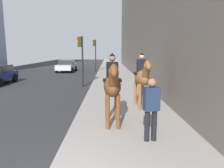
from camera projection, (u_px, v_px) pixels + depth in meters
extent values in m
ellipsoid|color=brown|center=(112.00, 86.00, 6.62)|extent=(1.51, 0.60, 0.66)
cylinder|color=brown|center=(118.00, 112.00, 6.31)|extent=(0.13, 0.13, 1.09)
cylinder|color=brown|center=(108.00, 112.00, 6.29)|extent=(0.13, 0.13, 1.09)
cylinder|color=brown|center=(116.00, 104.00, 7.19)|extent=(0.13, 0.13, 1.09)
cylinder|color=brown|center=(107.00, 105.00, 7.18)|extent=(0.13, 0.13, 1.09)
cylinder|color=brown|center=(113.00, 78.00, 5.81)|extent=(0.64, 0.30, 0.68)
ellipsoid|color=brown|center=(114.00, 70.00, 5.56)|extent=(0.63, 0.24, 0.49)
cylinder|color=black|center=(111.00, 85.00, 7.34)|extent=(0.28, 0.11, 0.55)
cube|color=black|center=(112.00, 80.00, 6.64)|extent=(0.45, 0.61, 0.08)
cube|color=black|center=(112.00, 71.00, 6.59)|extent=(0.29, 0.39, 0.55)
sphere|color=#8C664C|center=(112.00, 58.00, 6.53)|extent=(0.22, 0.22, 0.22)
cone|color=black|center=(112.00, 54.00, 6.51)|extent=(0.20, 0.20, 0.10)
ellipsoid|color=brown|center=(142.00, 78.00, 8.70)|extent=(1.53, 0.64, 0.66)
cylinder|color=brown|center=(147.00, 97.00, 8.38)|extent=(0.13, 0.13, 1.08)
cylinder|color=brown|center=(140.00, 97.00, 8.36)|extent=(0.13, 0.13, 1.08)
cylinder|color=brown|center=(143.00, 93.00, 9.27)|extent=(0.13, 0.13, 1.08)
cylinder|color=brown|center=(136.00, 93.00, 9.24)|extent=(0.13, 0.13, 1.08)
cylinder|color=brown|center=(146.00, 71.00, 7.88)|extent=(0.65, 0.31, 0.68)
ellipsoid|color=brown|center=(148.00, 65.00, 7.64)|extent=(0.64, 0.25, 0.49)
cylinder|color=black|center=(138.00, 78.00, 9.41)|extent=(0.29, 0.12, 0.55)
cube|color=black|center=(141.00, 73.00, 8.72)|extent=(0.47, 0.62, 0.08)
cube|color=black|center=(142.00, 66.00, 8.67)|extent=(0.30, 0.40, 0.55)
sphere|color=#D8AD8C|center=(142.00, 57.00, 8.60)|extent=(0.22, 0.22, 0.22)
cone|color=black|center=(142.00, 54.00, 8.58)|extent=(0.21, 0.21, 0.10)
cylinder|color=black|center=(147.00, 126.00, 5.47)|extent=(0.14, 0.14, 0.85)
cylinder|color=black|center=(154.00, 125.00, 5.50)|extent=(0.14, 0.14, 0.85)
cube|color=#1E2D47|center=(151.00, 99.00, 5.37)|extent=(0.32, 0.44, 0.62)
sphere|color=#8C664C|center=(152.00, 83.00, 5.30)|extent=(0.22, 0.22, 0.22)
cube|color=silver|center=(67.00, 67.00, 25.04)|extent=(3.88, 1.90, 0.60)
cube|color=#262D38|center=(67.00, 62.00, 25.18)|extent=(2.19, 1.65, 0.52)
cylinder|color=black|center=(72.00, 70.00, 23.91)|extent=(0.64, 0.23, 0.64)
cylinder|color=black|center=(57.00, 70.00, 23.92)|extent=(0.64, 0.23, 0.64)
cylinder|color=black|center=(76.00, 68.00, 26.26)|extent=(0.64, 0.23, 0.64)
cylinder|color=black|center=(62.00, 68.00, 26.27)|extent=(0.64, 0.23, 0.64)
cylinder|color=black|center=(0.00, 83.00, 14.49)|extent=(0.64, 0.23, 0.64)
cylinder|color=black|center=(15.00, 78.00, 16.89)|extent=(0.64, 0.23, 0.64)
cylinder|color=black|center=(83.00, 62.00, 14.38)|extent=(0.12, 0.12, 3.55)
cube|color=#2D280C|center=(80.00, 42.00, 14.16)|extent=(0.20, 0.24, 0.70)
sphere|color=red|center=(78.00, 39.00, 14.12)|extent=(0.14, 0.14, 0.14)
sphere|color=orange|center=(78.00, 42.00, 14.16)|extent=(0.14, 0.14, 0.14)
sphere|color=green|center=(78.00, 45.00, 14.19)|extent=(0.14, 0.14, 0.14)
cylinder|color=black|center=(96.00, 56.00, 24.42)|extent=(0.12, 0.12, 3.88)
cube|color=#2D280C|center=(94.00, 43.00, 24.18)|extent=(0.20, 0.24, 0.70)
sphere|color=red|center=(93.00, 41.00, 24.14)|extent=(0.14, 0.14, 0.14)
sphere|color=orange|center=(93.00, 43.00, 24.17)|extent=(0.14, 0.14, 0.14)
sphere|color=green|center=(93.00, 45.00, 24.21)|extent=(0.14, 0.14, 0.14)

